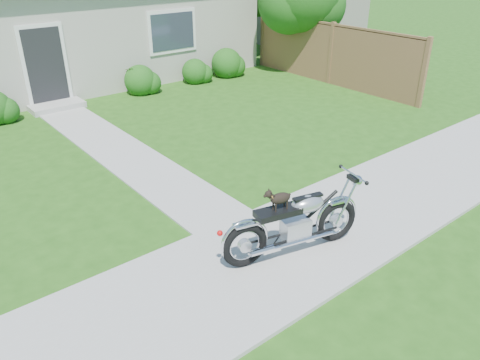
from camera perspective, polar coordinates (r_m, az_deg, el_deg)
name	(u,v)px	position (r m, az deg, el deg)	size (l,w,h in m)	color
ground	(338,220)	(7.84, 11.87, -4.85)	(80.00, 80.00, 0.00)	#235114
sidewalk	(338,219)	(7.83, 11.88, -4.72)	(24.00, 2.20, 0.04)	#9E9B93
walkway	(117,149)	(10.63, -14.80, 3.67)	(1.20, 8.00, 0.03)	#9E9B93
house	(54,9)	(17.02, -21.68, 18.76)	(12.60, 7.03, 4.50)	#BCB6AA
fence	(331,54)	(15.54, 11.04, 14.88)	(0.12, 6.62, 1.90)	olive
shrub_row	(108,86)	(14.11, -15.74, 10.95)	(10.13, 1.02, 1.02)	#1E5215
potted_plant_right	(134,81)	(14.50, -12.74, 11.73)	(0.46, 0.46, 0.82)	#36601A
motorcycle_with_dog	(296,222)	(6.66, 6.83, -5.15)	(2.19, 0.85, 1.10)	black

